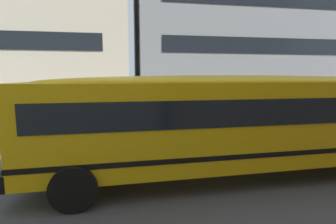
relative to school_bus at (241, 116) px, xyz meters
name	(u,v)px	position (x,y,z in m)	size (l,w,h in m)	color
ground_plane	(181,162)	(-1.52, 1.29, -1.77)	(400.00, 400.00, 0.00)	#4C4C4F
sidewalk_far	(156,124)	(-1.52, 8.58, -1.77)	(120.00, 3.00, 0.01)	gray
lane_centreline	(181,162)	(-1.52, 1.29, -1.77)	(110.00, 0.16, 0.01)	silver
school_bus	(241,116)	(0.00, 0.00, 0.00)	(13.43, 3.22, 2.98)	yellow
apartment_block_far_centre	(236,35)	(6.64, 15.39, 4.88)	(17.98, 10.68, 13.30)	gray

